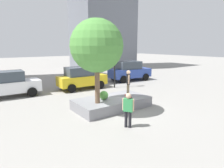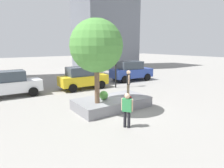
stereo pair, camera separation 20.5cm
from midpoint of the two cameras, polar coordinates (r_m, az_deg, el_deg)
name	(u,v)px [view 1 (the left image)]	position (r m, az deg, el deg)	size (l,w,h in m)	color
ground_plane	(118,108)	(12.21, 1.17, -7.00)	(120.00, 120.00, 0.00)	gray
planter_ledge	(112,103)	(12.14, -0.49, -5.59)	(4.59, 2.45, 0.61)	gray
plaza_tree	(97,46)	(10.66, -5.09, 11.09)	(2.91, 2.91, 4.66)	brown
boxwood_shrub	(104,95)	(11.70, -2.92, -3.34)	(0.54, 0.54, 0.54)	#4C8C3D
skateboard	(128,96)	(12.38, 4.25, -3.54)	(0.45, 0.83, 0.07)	#A51E1E
skateboarder	(128,81)	(12.17, 4.32, 0.83)	(0.39, 0.48, 1.63)	#847056
police_car	(9,84)	(16.48, -28.41, 0.01)	(4.28, 2.10, 1.97)	white
taxi_cab	(82,78)	(17.47, -9.31, 1.82)	(4.32, 2.14, 1.98)	gold
sedan_parked	(129,71)	(21.45, 4.85, 3.90)	(4.77, 2.49, 2.14)	#2D479E
traffic_light_corner	(115,54)	(17.53, 0.44, 8.96)	(0.36, 0.37, 4.58)	black
pedestrian_crossing	(128,108)	(9.14, 4.15, -7.02)	(0.41, 0.48, 1.68)	black
brick_midrise	(103,3)	(35.59, -2.95, 22.75)	(9.69, 7.19, 21.82)	slate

